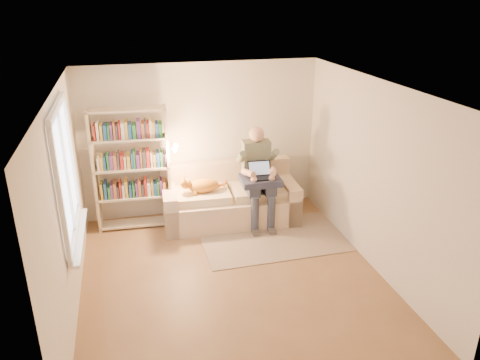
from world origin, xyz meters
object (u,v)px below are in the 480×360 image
object	(u,v)px
person	(258,171)
sofa	(230,201)
cat	(198,186)
laptop	(264,173)
bookshelf	(132,163)

from	to	relation	value
person	sofa	bearing A→B (deg)	159.90
cat	laptop	distance (m)	1.08
bookshelf	person	bearing A→B (deg)	-6.21
sofa	bookshelf	bearing A→B (deg)	177.75
sofa	cat	bearing A→B (deg)	-165.23
sofa	bookshelf	size ratio (longest dim) A/B	1.13
cat	bookshelf	world-z (taller)	bookshelf
person	cat	world-z (taller)	person
laptop	person	bearing A→B (deg)	109.88
sofa	laptop	world-z (taller)	laptop
cat	bookshelf	xyz separation A→B (m)	(-1.01, 0.26, 0.39)
person	cat	size ratio (longest dim) A/B	2.12
sofa	person	distance (m)	0.74
sofa	bookshelf	distance (m)	1.74
cat	laptop	size ratio (longest dim) A/B	1.98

